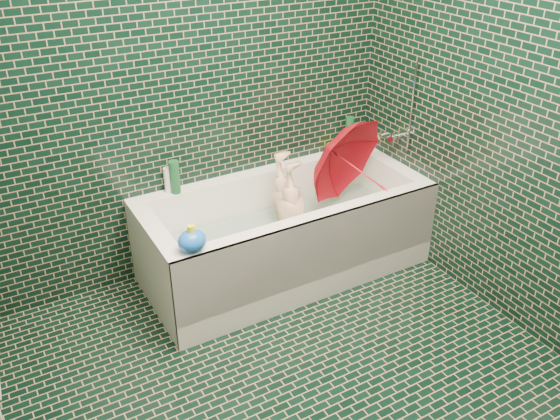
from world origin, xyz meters
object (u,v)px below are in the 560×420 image
umbrella (358,170)px  rubber_duck (334,145)px  bathtub (286,242)px  child (293,223)px  bath_toy (192,240)px

umbrella → rubber_duck: umbrella is taller
bathtub → rubber_duck: size_ratio=13.11×
rubber_duck → umbrella: bearing=-90.6°
bathtub → rubber_duck: (0.57, 0.35, 0.38)m
child → bath_toy: size_ratio=4.84×
child → umbrella: umbrella is taller
child → umbrella: 0.51m
rubber_duck → bath_toy: bath_toy is taller
bathtub → child: (0.07, 0.03, 0.10)m
rubber_duck → bath_toy: (-1.28, -0.65, 0.02)m
bathtub → rubber_duck: rubber_duck is taller
child → umbrella: bearing=87.2°
bathtub → rubber_duck: 0.77m
child → rubber_duck: rubber_duck is taller
rubber_duck → bath_toy: bearing=-139.6°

